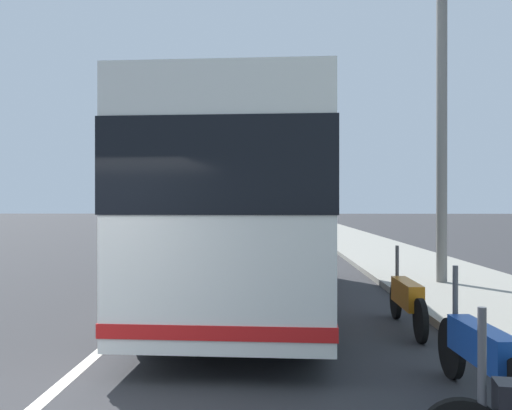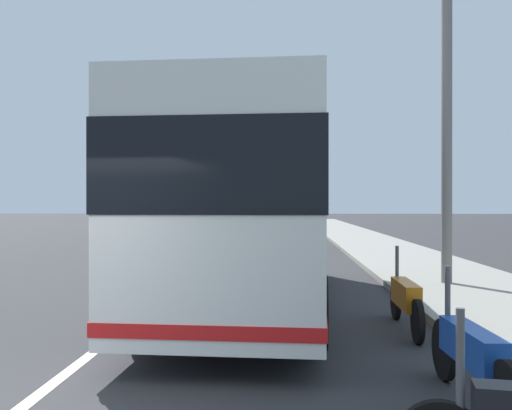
{
  "view_description": "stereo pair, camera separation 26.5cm",
  "coord_description": "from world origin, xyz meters",
  "px_view_note": "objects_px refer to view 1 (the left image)",
  "views": [
    {
      "loc": [
        -4.42,
        -2.28,
        1.97
      ],
      "look_at": [
        5.83,
        -2.01,
        1.95
      ],
      "focal_mm": 39.79,
      "sensor_mm": 36.0,
      "label": 1
    },
    {
      "loc": [
        -4.41,
        -2.55,
        1.97
      ],
      "look_at": [
        5.83,
        -2.01,
        1.95
      ],
      "focal_mm": 39.79,
      "sensor_mm": 36.0,
      "label": 2
    }
  ],
  "objects_px": {
    "coach_bus": "(254,203)",
    "car_ahead_same_lane": "(260,233)",
    "car_behind_bus": "(270,223)",
    "motorcycle_nearest_curb": "(407,299)",
    "utility_pole": "(442,128)",
    "motorcycle_angled": "(481,354)"
  },
  "relations": [
    {
      "from": "motorcycle_angled",
      "to": "car_ahead_same_lane",
      "type": "distance_m",
      "value": 20.07
    },
    {
      "from": "motorcycle_nearest_curb",
      "to": "car_behind_bus",
      "type": "relative_size",
      "value": 0.54
    },
    {
      "from": "motorcycle_angled",
      "to": "car_behind_bus",
      "type": "relative_size",
      "value": 0.54
    },
    {
      "from": "car_ahead_same_lane",
      "to": "coach_bus",
      "type": "bearing_deg",
      "value": 177.32
    },
    {
      "from": "motorcycle_nearest_curb",
      "to": "utility_pole",
      "type": "xyz_separation_m",
      "value": [
        4.43,
        -1.87,
        3.27
      ]
    },
    {
      "from": "car_behind_bus",
      "to": "car_ahead_same_lane",
      "type": "relative_size",
      "value": 0.95
    },
    {
      "from": "coach_bus",
      "to": "car_ahead_same_lane",
      "type": "relative_size",
      "value": 2.22
    },
    {
      "from": "coach_bus",
      "to": "car_ahead_same_lane",
      "type": "xyz_separation_m",
      "value": [
        14.55,
        0.18,
        -1.31
      ]
    },
    {
      "from": "coach_bus",
      "to": "motorcycle_nearest_curb",
      "type": "relative_size",
      "value": 4.34
    },
    {
      "from": "car_ahead_same_lane",
      "to": "utility_pole",
      "type": "height_order",
      "value": "utility_pole"
    },
    {
      "from": "coach_bus",
      "to": "utility_pole",
      "type": "bearing_deg",
      "value": -57.95
    },
    {
      "from": "coach_bus",
      "to": "motorcycle_angled",
      "type": "xyz_separation_m",
      "value": [
        -5.36,
        -2.4,
        -1.49
      ]
    },
    {
      "from": "coach_bus",
      "to": "utility_pole",
      "type": "height_order",
      "value": "utility_pole"
    },
    {
      "from": "motorcycle_angled",
      "to": "utility_pole",
      "type": "relative_size",
      "value": 0.31
    },
    {
      "from": "motorcycle_angled",
      "to": "utility_pole",
      "type": "bearing_deg",
      "value": -16.22
    },
    {
      "from": "motorcycle_angled",
      "to": "utility_pole",
      "type": "distance_m",
      "value": 8.64
    },
    {
      "from": "motorcycle_nearest_curb",
      "to": "car_ahead_same_lane",
      "type": "height_order",
      "value": "car_ahead_same_lane"
    },
    {
      "from": "motorcycle_angled",
      "to": "motorcycle_nearest_curb",
      "type": "bearing_deg",
      "value": -3.31
    },
    {
      "from": "utility_pole",
      "to": "coach_bus",
      "type": "bearing_deg",
      "value": 119.0
    },
    {
      "from": "motorcycle_nearest_curb",
      "to": "car_behind_bus",
      "type": "height_order",
      "value": "car_behind_bus"
    },
    {
      "from": "motorcycle_nearest_curb",
      "to": "car_ahead_same_lane",
      "type": "relative_size",
      "value": 0.51
    },
    {
      "from": "motorcycle_angled",
      "to": "motorcycle_nearest_curb",
      "type": "xyz_separation_m",
      "value": [
        3.33,
        -0.06,
        -0.01
      ]
    }
  ]
}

